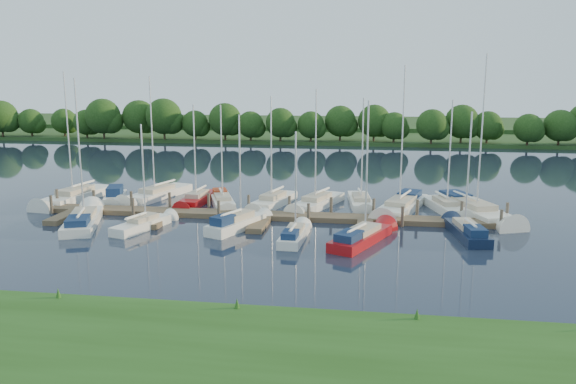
# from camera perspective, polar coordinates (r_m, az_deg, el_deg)

# --- Properties ---
(ground) EXTENTS (260.00, 260.00, 0.00)m
(ground) POSITION_cam_1_polar(r_m,az_deg,el_deg) (38.15, -4.45, -5.49)
(ground) COLOR #1A2335
(ground) RESTS_ON ground
(near_bank) EXTENTS (90.00, 10.00, 0.50)m
(near_bank) POSITION_cam_1_polar(r_m,az_deg,el_deg) (23.81, -13.33, -15.84)
(near_bank) COLOR #204814
(near_bank) RESTS_ON ground
(dock) EXTENTS (40.00, 6.00, 0.40)m
(dock) POSITION_cam_1_polar(r_m,az_deg,el_deg) (45.00, -2.40, -2.60)
(dock) COLOR brown
(dock) RESTS_ON ground
(mooring_pilings) EXTENTS (38.24, 2.84, 2.00)m
(mooring_pilings) POSITION_cam_1_polar(r_m,az_deg,el_deg) (45.98, -2.14, -1.79)
(mooring_pilings) COLOR #473D33
(mooring_pilings) RESTS_ON ground
(far_shore) EXTENTS (180.00, 30.00, 0.60)m
(far_shore) POSITION_cam_1_polar(r_m,az_deg,el_deg) (111.42, 4.14, 5.74)
(far_shore) COLOR #26441A
(far_shore) RESTS_ON ground
(distant_hill) EXTENTS (220.00, 40.00, 1.40)m
(distant_hill) POSITION_cam_1_polar(r_m,az_deg,el_deg) (136.24, 4.94, 6.90)
(distant_hill) COLOR #2B4C21
(distant_hill) RESTS_ON ground
(treeline) EXTENTS (143.88, 9.50, 8.07)m
(treeline) POSITION_cam_1_polar(r_m,az_deg,el_deg) (97.78, 3.10, 7.17)
(treeline) COLOR #38281C
(treeline) RESTS_ON ground
(sailboat_n_0) EXTENTS (3.33, 9.67, 12.23)m
(sailboat_n_0) POSITION_cam_1_polar(r_m,az_deg,el_deg) (55.46, -20.82, -0.60)
(sailboat_n_0) COLOR white
(sailboat_n_0) RESTS_ON ground
(motorboat) EXTENTS (2.99, 5.61, 1.76)m
(motorboat) POSITION_cam_1_polar(r_m,az_deg,el_deg) (54.04, -17.18, -0.57)
(motorboat) COLOR white
(motorboat) RESTS_ON ground
(sailboat_n_2) EXTENTS (4.21, 9.38, 11.78)m
(sailboat_n_2) POSITION_cam_1_polar(r_m,az_deg,el_deg) (54.62, -13.22, -0.34)
(sailboat_n_2) COLOR white
(sailboat_n_2) RESTS_ON ground
(sailboat_n_3) EXTENTS (2.14, 7.22, 9.31)m
(sailboat_n_3) POSITION_cam_1_polar(r_m,az_deg,el_deg) (51.57, -9.20, -0.86)
(sailboat_n_3) COLOR #9D0E11
(sailboat_n_3) RESTS_ON ground
(sailboat_n_4) EXTENTS (3.83, 7.22, 9.25)m
(sailboat_n_4) POSITION_cam_1_polar(r_m,az_deg,el_deg) (50.70, -6.69, -0.96)
(sailboat_n_4) COLOR white
(sailboat_n_4) RESTS_ON ground
(sailboat_n_5) EXTENTS (3.36, 7.86, 10.09)m
(sailboat_n_5) POSITION_cam_1_polar(r_m,az_deg,el_deg) (49.92, -1.55, -1.11)
(sailboat_n_5) COLOR white
(sailboat_n_5) RESTS_ON ground
(sailboat_n_6) EXTENTS (4.29, 8.31, 10.69)m
(sailboat_n_6) POSITION_cam_1_polar(r_m,az_deg,el_deg) (49.51, 2.91, -1.23)
(sailboat_n_6) COLOR white
(sailboat_n_6) RESTS_ON ground
(sailboat_n_7) EXTENTS (2.57, 7.86, 9.86)m
(sailboat_n_7) POSITION_cam_1_polar(r_m,az_deg,el_deg) (50.37, 7.40, -1.11)
(sailboat_n_7) COLOR white
(sailboat_n_7) RESTS_ON ground
(sailboat_n_8) EXTENTS (4.92, 10.07, 12.64)m
(sailboat_n_8) POSITION_cam_1_polar(r_m,az_deg,el_deg) (49.04, 11.39, -1.52)
(sailboat_n_8) COLOR white
(sailboat_n_8) RESTS_ON ground
(sailboat_n_9) EXTENTS (3.41, 7.68, 9.83)m
(sailboat_n_9) POSITION_cam_1_polar(r_m,az_deg,el_deg) (49.70, 15.71, -1.60)
(sailboat_n_9) COLOR white
(sailboat_n_9) RESTS_ON ground
(sailboat_n_10) EXTENTS (5.67, 10.66, 13.55)m
(sailboat_n_10) POSITION_cam_1_polar(r_m,az_deg,el_deg) (48.98, 18.30, -1.87)
(sailboat_n_10) COLOR white
(sailboat_n_10) RESTS_ON ground
(sailboat_s_0) EXTENTS (4.70, 9.14, 11.55)m
(sailboat_s_0) POSITION_cam_1_polar(r_m,az_deg,el_deg) (46.42, -20.05, -2.72)
(sailboat_s_0) COLOR white
(sailboat_s_0) RESTS_ON ground
(sailboat_s_1) EXTENTS (3.03, 6.29, 8.21)m
(sailboat_s_1) POSITION_cam_1_polar(r_m,az_deg,el_deg) (43.68, -14.44, -3.28)
(sailboat_s_1) COLOR white
(sailboat_s_1) RESTS_ON ground
(sailboat_s_2) EXTENTS (3.74, 6.67, 9.02)m
(sailboat_s_2) POSITION_cam_1_polar(r_m,az_deg,el_deg) (42.33, -5.16, -3.32)
(sailboat_s_2) COLOR white
(sailboat_s_2) RESTS_ON ground
(sailboat_s_3) EXTENTS (1.70, 6.10, 7.89)m
(sailboat_s_3) POSITION_cam_1_polar(r_m,az_deg,el_deg) (39.41, 0.67, -4.44)
(sailboat_s_3) COLOR white
(sailboat_s_3) RESTS_ON ground
(sailboat_s_4) EXTENTS (4.45, 7.72, 10.07)m
(sailboat_s_4) POSITION_cam_1_polar(r_m,az_deg,el_deg) (39.19, 7.57, -4.61)
(sailboat_s_4) COLOR #9D0E11
(sailboat_s_4) RESTS_ON ground
(sailboat_s_5) EXTENTS (2.52, 7.22, 9.25)m
(sailboat_s_5) POSITION_cam_1_polar(r_m,az_deg,el_deg) (42.18, 17.66, -3.91)
(sailboat_s_5) COLOR #0F1A33
(sailboat_s_5) RESTS_ON ground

